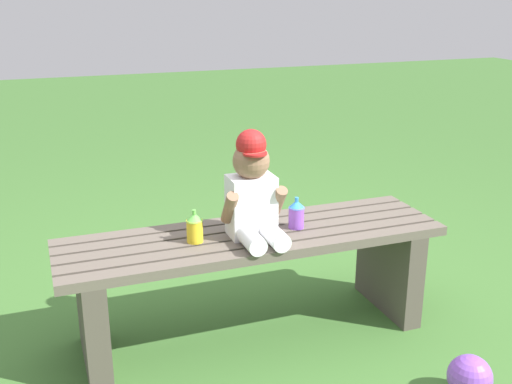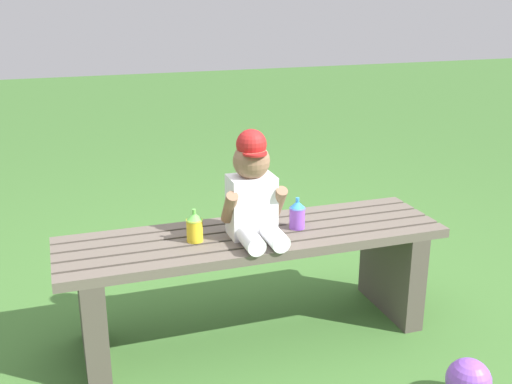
# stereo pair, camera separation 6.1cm
# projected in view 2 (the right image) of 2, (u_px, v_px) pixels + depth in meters

# --- Properties ---
(ground_plane) EXTENTS (16.00, 16.00, 0.00)m
(ground_plane) POSITION_uv_depth(u_px,v_px,m) (253.00, 333.00, 2.47)
(ground_plane) COLOR #3D6B2D
(park_bench) EXTENTS (1.47, 0.40, 0.43)m
(park_bench) POSITION_uv_depth(u_px,v_px,m) (253.00, 268.00, 2.38)
(park_bench) COLOR #60564C
(park_bench) RESTS_ON ground_plane
(child_figure) EXTENTS (0.23, 0.27, 0.40)m
(child_figure) POSITION_uv_depth(u_px,v_px,m) (253.00, 191.00, 2.25)
(child_figure) COLOR white
(child_figure) RESTS_ON park_bench
(sippy_cup_left) EXTENTS (0.06, 0.06, 0.12)m
(sippy_cup_left) POSITION_uv_depth(u_px,v_px,m) (195.00, 226.00, 2.24)
(sippy_cup_left) COLOR yellow
(sippy_cup_left) RESTS_ON park_bench
(sippy_cup_right) EXTENTS (0.06, 0.06, 0.12)m
(sippy_cup_right) POSITION_uv_depth(u_px,v_px,m) (297.00, 214.00, 2.37)
(sippy_cup_right) COLOR #8C4CCC
(sippy_cup_right) RESTS_ON park_bench
(toy_ball) EXTENTS (0.15, 0.15, 0.15)m
(toy_ball) POSITION_uv_depth(u_px,v_px,m) (469.00, 381.00, 2.05)
(toy_ball) COLOR #8C4CCC
(toy_ball) RESTS_ON ground_plane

